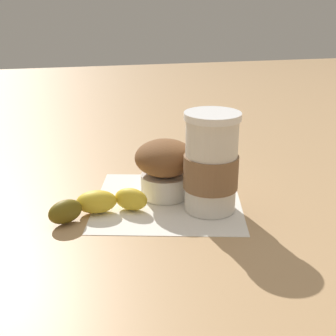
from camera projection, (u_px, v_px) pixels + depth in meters
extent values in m
plane|color=tan|center=(168.00, 201.00, 0.74)|extent=(3.00, 3.00, 0.00)
cube|color=white|center=(168.00, 201.00, 0.74)|extent=(0.28, 0.28, 0.00)
cylinder|color=silver|center=(211.00, 166.00, 0.69)|extent=(0.08, 0.08, 0.14)
cylinder|color=white|center=(213.00, 116.00, 0.66)|extent=(0.08, 0.08, 0.01)
cylinder|color=#846042|center=(211.00, 172.00, 0.69)|extent=(0.08, 0.08, 0.05)
cylinder|color=white|center=(166.00, 185.00, 0.75)|extent=(0.08, 0.08, 0.04)
ellipsoid|color=brown|center=(166.00, 158.00, 0.74)|extent=(0.10, 0.10, 0.06)
ellipsoid|color=gold|center=(131.00, 199.00, 0.70)|extent=(0.06, 0.05, 0.03)
ellipsoid|color=gold|center=(96.00, 202.00, 0.69)|extent=(0.06, 0.04, 0.03)
ellipsoid|color=brown|center=(65.00, 212.00, 0.66)|extent=(0.06, 0.05, 0.03)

